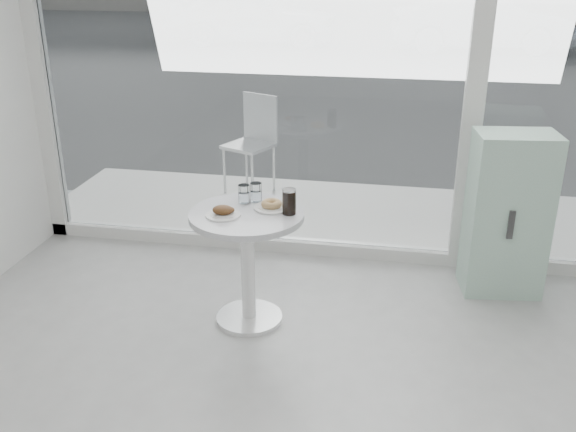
% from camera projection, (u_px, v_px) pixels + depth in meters
% --- Properties ---
extents(room_shell, '(6.00, 6.00, 6.00)m').
position_uv_depth(room_shell, '(172.00, 158.00, 1.22)').
color(room_shell, white).
rests_on(room_shell, ground).
extents(storefront, '(5.00, 0.14, 3.00)m').
position_uv_depth(storefront, '(360.00, 37.00, 4.52)').
color(storefront, silver).
rests_on(storefront, ground).
extents(main_table, '(0.72, 0.72, 0.77)m').
position_uv_depth(main_table, '(247.00, 244.00, 4.06)').
color(main_table, white).
rests_on(main_table, ground).
extents(patio_deck, '(5.60, 1.60, 0.05)m').
position_uv_depth(patio_deck, '(351.00, 215.00, 5.90)').
color(patio_deck, beige).
rests_on(patio_deck, ground).
extents(street, '(40.00, 24.00, 0.00)m').
position_uv_depth(street, '(395.00, 44.00, 16.99)').
color(street, '#373737').
rests_on(street, ground).
extents(mint_cabinet, '(0.58, 0.42, 1.16)m').
position_uv_depth(mint_cabinet, '(507.00, 214.00, 4.45)').
color(mint_cabinet, '#93BBA4').
rests_on(mint_cabinet, ground).
extents(patio_chair, '(0.54, 0.54, 0.94)m').
position_uv_depth(patio_chair, '(253.00, 137.00, 6.26)').
color(patio_chair, white).
rests_on(patio_chair, patio_deck).
extents(car_white, '(4.38, 1.83, 1.48)m').
position_uv_depth(car_white, '(254.00, 15.00, 16.62)').
color(car_white, silver).
rests_on(car_white, street).
extents(car_silver, '(4.32, 1.87, 1.38)m').
position_uv_depth(car_silver, '(480.00, 22.00, 15.38)').
color(car_silver, '#96979D').
rests_on(car_silver, street).
extents(plate_fritter, '(0.22, 0.22, 0.07)m').
position_uv_depth(plate_fritter, '(224.00, 212.00, 3.91)').
color(plate_fritter, silver).
rests_on(plate_fritter, main_table).
extents(plate_donut, '(0.23, 0.23, 0.05)m').
position_uv_depth(plate_donut, '(272.00, 206.00, 4.03)').
color(plate_donut, silver).
rests_on(plate_donut, main_table).
extents(water_tumbler_a, '(0.07, 0.07, 0.12)m').
position_uv_depth(water_tumbler_a, '(244.00, 195.00, 4.11)').
color(water_tumbler_a, white).
rests_on(water_tumbler_a, main_table).
extents(water_tumbler_b, '(0.08, 0.08, 0.12)m').
position_uv_depth(water_tumbler_b, '(256.00, 193.00, 4.13)').
color(water_tumbler_b, white).
rests_on(water_tumbler_b, main_table).
extents(cola_glass, '(0.09, 0.09, 0.16)m').
position_uv_depth(cola_glass, '(289.00, 202.00, 3.93)').
color(cola_glass, white).
rests_on(cola_glass, main_table).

